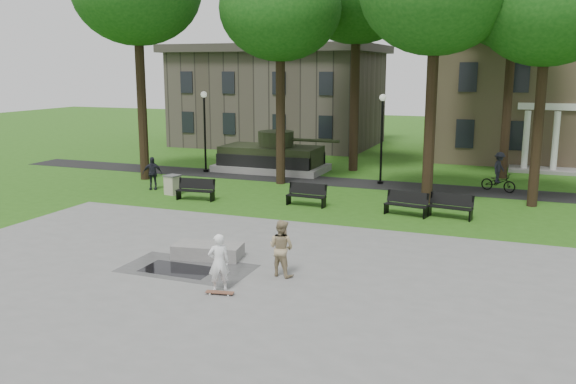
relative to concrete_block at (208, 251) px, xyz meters
name	(u,v)px	position (x,y,z in m)	size (l,w,h in m)	color
ground	(289,244)	(1.85, 2.46, -0.24)	(120.00, 120.00, 0.00)	#265413
plaza	(223,291)	(1.85, -2.54, -0.23)	(22.00, 16.00, 0.02)	gray
footpath	(370,184)	(1.85, 14.46, -0.24)	(44.00, 2.60, 0.01)	black
building_right	(567,94)	(11.85, 28.46, 4.10)	(17.00, 12.00, 8.60)	#9E8460
building_left	(279,99)	(-9.15, 28.96, 3.35)	(15.00, 10.00, 7.20)	#4C443D
tree_1	(280,9)	(-2.65, 12.96, 8.71)	(6.20, 6.20, 11.63)	black
tree_3	(548,6)	(9.85, 11.96, 8.35)	(6.00, 6.00, 11.19)	black
lamp_left	(205,125)	(-8.15, 14.76, 2.55)	(0.36, 0.36, 4.73)	black
lamp_mid	(382,131)	(2.35, 14.76, 2.55)	(0.36, 0.36, 4.73)	black
tank_monument	(272,157)	(-4.61, 16.46, 0.61)	(7.45, 3.40, 2.40)	gray
puddle	(178,270)	(-0.27, -1.40, -0.22)	(2.20, 1.20, 0.00)	black
concrete_block	(208,251)	(0.00, 0.00, 0.00)	(2.20, 1.00, 0.45)	gray
skateboard	(220,293)	(1.88, -2.80, -0.19)	(0.78, 0.20, 0.07)	brown
skateboarder	(219,263)	(1.74, -2.55, 0.59)	(0.59, 0.39, 1.63)	white
friend_watching	(281,248)	(2.86, -0.75, 0.62)	(0.82, 0.64, 1.69)	tan
pedestrian_walker	(152,173)	(-8.09, 9.08, 0.59)	(0.98, 0.41, 1.67)	black
cyclist	(499,175)	(8.28, 14.91, 0.57)	(1.85, 1.18, 1.98)	black
park_bench_0	(196,189)	(-4.79, 7.70, 0.28)	(1.84, 0.70, 1.00)	black
park_bench_1	(307,194)	(0.43, 8.41, 0.28)	(1.82, 0.62, 1.00)	black
park_bench_2	(406,203)	(4.91, 8.19, 0.28)	(1.85, 0.82, 1.00)	black
park_bench_3	(450,206)	(6.69, 8.38, 0.28)	(1.85, 0.80, 1.00)	black
trash_bin	(173,185)	(-6.49, 8.38, 0.24)	(0.79, 0.79, 0.96)	#B7B297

